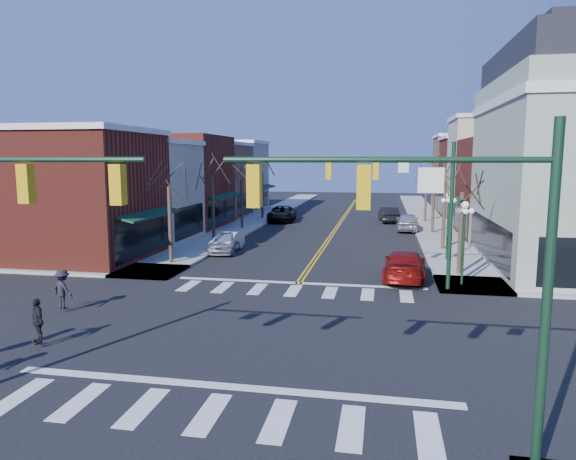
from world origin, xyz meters
The scene contains 32 objects.
ground centered at (0.00, 0.00, 0.00)m, with size 160.00×160.00×0.00m, color black.
sidewalk_left centered at (-8.75, 20.00, 0.07)m, with size 3.50×70.00×0.15m, color #9E9B93.
sidewalk_right centered at (8.75, 20.00, 0.07)m, with size 3.50×70.00×0.15m, color #9E9B93.
bldg_left_brick_a centered at (-15.50, 11.75, 4.00)m, with size 10.00×8.50×8.00m, color maroon.
bldg_left_stucco_a centered at (-15.50, 19.50, 3.75)m, with size 10.00×7.00×7.50m, color #B8B297.
bldg_left_brick_b centered at (-15.50, 27.50, 4.25)m, with size 10.00×9.00×8.50m, color maroon.
bldg_left_tan centered at (-15.50, 35.75, 3.90)m, with size 10.00×7.50×7.80m, color #977353.
bldg_left_stucco_b centered at (-15.50, 43.50, 4.10)m, with size 10.00×8.00×8.20m, color #B8B297.
bldg_right_brick_a centered at (15.50, 25.75, 4.00)m, with size 10.00×8.50×8.00m, color maroon.
bldg_right_stucco centered at (15.50, 33.50, 5.00)m, with size 10.00×7.00×10.00m, color #B8B297.
bldg_right_brick_b centered at (15.50, 41.00, 4.25)m, with size 10.00×8.00×8.50m, color maroon.
bldg_right_tan centered at (15.50, 49.00, 4.50)m, with size 10.00×8.00×9.00m, color #977353.
traffic_mast_near_right centered at (5.55, -7.40, 4.71)m, with size 6.60×0.28×7.20m.
traffic_mast_far_right centered at (5.55, 7.40, 4.71)m, with size 6.60×0.28×7.20m.
lamppost_corner centered at (8.20, 8.50, 2.96)m, with size 0.36×0.36×4.33m.
lamppost_midblock centered at (8.20, 15.00, 2.96)m, with size 0.36×0.36×4.33m.
tree_left_a centered at (-8.40, 11.00, 2.38)m, with size 0.24×0.24×4.76m, color #382B21.
tree_left_b centered at (-8.40, 19.00, 2.52)m, with size 0.24×0.24×5.04m, color #382B21.
tree_left_c centered at (-8.40, 27.00, 2.27)m, with size 0.24×0.24×4.55m, color #382B21.
tree_left_d centered at (-8.40, 35.00, 2.45)m, with size 0.24×0.24×4.90m, color #382B21.
tree_right_a centered at (8.40, 11.00, 2.31)m, with size 0.24×0.24×4.62m, color #382B21.
tree_right_b centered at (8.40, 19.00, 2.59)m, with size 0.24×0.24×5.18m, color #382B21.
tree_right_c centered at (8.40, 27.00, 2.42)m, with size 0.24×0.24×4.83m, color #382B21.
tree_right_d centered at (8.40, 35.00, 2.48)m, with size 0.24×0.24×4.97m, color #382B21.
car_left_near centered at (-6.40, 15.54, 0.72)m, with size 1.71×4.24×1.45m, color #B2B2B6.
car_left_mid centered at (-6.40, 15.93, 0.67)m, with size 1.42×4.06×1.34m, color silver.
car_left_far centered at (-5.99, 33.49, 0.79)m, with size 2.62×5.67×1.58m, color black.
car_right_near centered at (5.43, 9.69, 0.77)m, with size 2.16×5.30×1.54m, color maroon.
car_right_mid centered at (6.40, 28.65, 0.81)m, with size 1.92×4.77×1.62m, color #B2B2B6.
car_right_far centered at (4.80, 34.86, 0.77)m, with size 1.64×4.69×1.55m, color black.
pedestrian_dark_a centered at (-7.30, -2.81, 0.93)m, with size 0.92×0.38×1.57m, color black.
pedestrian_dark_b centered at (-8.91, 1.00, 0.99)m, with size 1.08×0.62×1.67m, color black.
Camera 1 is at (4.21, -17.85, 6.43)m, focal length 32.00 mm.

